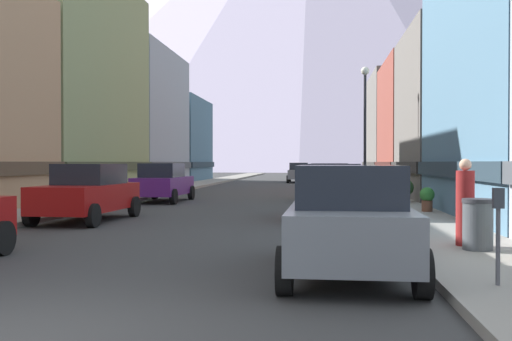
# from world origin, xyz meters

# --- Properties ---
(sidewalk_left) EXTENTS (2.50, 100.00, 0.15)m
(sidewalk_left) POSITION_xyz_m (-6.25, 35.00, 0.07)
(sidewalk_left) COLOR gray
(sidewalk_left) RESTS_ON ground
(sidewalk_right) EXTENTS (2.50, 100.00, 0.15)m
(sidewalk_right) POSITION_xyz_m (6.25, 35.00, 0.07)
(sidewalk_right) COLOR gray
(sidewalk_right) RESTS_ON ground
(storefront_left_2) EXTENTS (9.46, 12.60, 11.98)m
(storefront_left_2) POSITION_xyz_m (-12.08, 24.65, 5.81)
(storefront_left_2) COLOR #8C9966
(storefront_left_2) RESTS_ON ground
(storefront_left_3) EXTENTS (8.24, 11.56, 10.14)m
(storefront_left_3) POSITION_xyz_m (-11.47, 36.89, 4.90)
(storefront_left_3) COLOR #99A5B2
(storefront_left_3) RESTS_ON ground
(storefront_left_4) EXTENTS (8.63, 10.34, 7.81)m
(storefront_left_4) POSITION_xyz_m (-11.66, 48.43, 3.76)
(storefront_left_4) COLOR slate
(storefront_left_4) RESTS_ON ground
(storefront_right_2) EXTENTS (6.64, 8.25, 8.17)m
(storefront_right_2) POSITION_xyz_m (10.67, 23.33, 3.93)
(storefront_right_2) COLOR #66605B
(storefront_right_2) RESTS_ON ground
(storefront_right_3) EXTENTS (9.27, 9.05, 8.26)m
(storefront_right_3) POSITION_xyz_m (11.99, 32.39, 3.98)
(storefront_right_3) COLOR brown
(storefront_right_3) RESTS_ON ground
(storefront_right_4) EXTENTS (8.86, 11.80, 8.81)m
(storefront_right_4) POSITION_xyz_m (11.78, 43.13, 4.25)
(storefront_right_4) COLOR #66605B
(storefront_right_4) RESTS_ON ground
(car_left_1) EXTENTS (2.20, 4.46, 1.78)m
(car_left_1) POSITION_xyz_m (-3.80, 11.92, 0.90)
(car_left_1) COLOR #9E1111
(car_left_1) RESTS_ON ground
(car_left_2) EXTENTS (2.12, 4.43, 1.78)m
(car_left_2) POSITION_xyz_m (-3.80, 20.72, 0.90)
(car_left_2) COLOR #591E72
(car_left_2) RESTS_ON ground
(car_right_0) EXTENTS (2.12, 4.43, 1.78)m
(car_right_0) POSITION_xyz_m (3.80, 4.11, 0.90)
(car_right_0) COLOR slate
(car_right_0) RESTS_ON ground
(car_right_1) EXTENTS (2.13, 4.43, 1.78)m
(car_right_1) POSITION_xyz_m (3.80, 13.34, 0.90)
(car_right_1) COLOR #9E1111
(car_right_1) RESTS_ON ground
(car_right_2) EXTENTS (2.21, 4.47, 1.78)m
(car_right_2) POSITION_xyz_m (3.80, 22.33, 0.90)
(car_right_2) COLOR #B28419
(car_right_2) RESTS_ON ground
(car_driving_0) EXTENTS (2.06, 4.40, 1.78)m
(car_driving_0) POSITION_xyz_m (1.60, 46.85, 0.90)
(car_driving_0) COLOR slate
(car_driving_0) RESTS_ON ground
(parking_meter_near) EXTENTS (0.14, 0.10, 1.33)m
(parking_meter_near) POSITION_xyz_m (5.75, 2.80, 1.01)
(parking_meter_near) COLOR #595960
(parking_meter_near) RESTS_ON sidewalk_right
(trash_bin_right) EXTENTS (0.59, 0.59, 0.98)m
(trash_bin_right) POSITION_xyz_m (6.35, 6.07, 0.64)
(trash_bin_right) COLOR #4C5156
(trash_bin_right) RESTS_ON sidewalk_right
(potted_plant_0) EXTENTS (0.69, 0.69, 0.95)m
(potted_plant_0) POSITION_xyz_m (7.00, 19.72, 0.70)
(potted_plant_0) COLOR brown
(potted_plant_0) RESTS_ON sidewalk_right
(potted_plant_2) EXTENTS (0.50, 0.50, 0.83)m
(potted_plant_2) POSITION_xyz_m (7.00, 14.82, 0.61)
(potted_plant_2) COLOR brown
(potted_plant_2) RESTS_ON sidewalk_right
(pedestrian_0) EXTENTS (0.36, 0.36, 1.75)m
(pedestrian_0) POSITION_xyz_m (6.25, 6.63, 0.96)
(pedestrian_0) COLOR maroon
(pedestrian_0) RESTS_ON sidewalk_right
(streetlamp_right) EXTENTS (0.36, 0.36, 5.86)m
(streetlamp_right) POSITION_xyz_m (5.35, 20.41, 3.99)
(streetlamp_right) COLOR black
(streetlamp_right) RESTS_ON sidewalk_right
(mountain_backdrop) EXTENTS (331.21, 331.21, 136.94)m
(mountain_backdrop) POSITION_xyz_m (0.01, 260.00, 68.47)
(mountain_backdrop) COLOR silver
(mountain_backdrop) RESTS_ON ground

